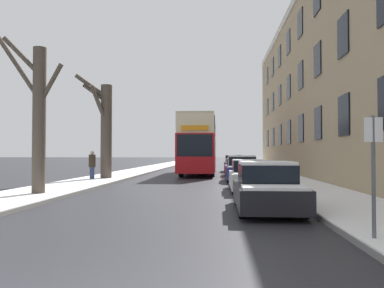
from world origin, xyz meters
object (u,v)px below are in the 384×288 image
bare_tree_left_1 (105,128)px  parked_car_3 (237,168)px  parked_car_4 (234,164)px  pedestrian_left_sidewalk (92,164)px  double_decker_bus (199,143)px  parked_car_2 (242,169)px  parked_car_1 (250,176)px  bare_tree_left_0 (38,115)px  parked_car_0 (267,188)px  street_sign_post (374,171)px

bare_tree_left_1 → parked_car_3: (8.34, 5.24, -2.59)m
parked_car_4 → pedestrian_left_sidewalk: (-8.89, -12.23, 0.31)m
double_decker_bus → pedestrian_left_sidewalk: (-5.97, -8.28, -1.52)m
parked_car_2 → parked_car_3: bearing=90.0°
bare_tree_left_1 → parked_car_1: 10.51m
double_decker_bus → parked_car_2: double_decker_bus is taller
bare_tree_left_0 → parked_car_1: bare_tree_left_0 is taller
pedestrian_left_sidewalk → bare_tree_left_0: bearing=-43.0°
parked_car_1 → parked_car_2: 6.00m
parked_car_0 → pedestrian_left_sidewalk: (-8.89, 10.90, 0.35)m
parked_car_0 → parked_car_4: 23.13m
double_decker_bus → parked_car_3: (2.93, -2.35, -1.91)m
double_decker_bus → pedestrian_left_sidewalk: size_ratio=6.34×
bare_tree_left_1 → parked_car_1: bearing=-35.1°
parked_car_4 → street_sign_post: street_sign_post is taller
parked_car_4 → pedestrian_left_sidewalk: pedestrian_left_sidewalk is taller
parked_car_0 → pedestrian_left_sidewalk: size_ratio=2.19×
bare_tree_left_0 → parked_car_0: bare_tree_left_0 is taller
parked_car_0 → parked_car_2: bearing=90.0°
double_decker_bus → street_sign_post: 23.64m
parked_car_1 → parked_car_4: bearing=90.0°
parked_car_0 → parked_car_3: bearing=90.0°
parked_car_0 → street_sign_post: (1.37, -4.04, 0.69)m
bare_tree_left_0 → street_sign_post: 11.97m
double_decker_bus → street_sign_post: double_decker_bus is taller
parked_car_3 → parked_car_4: (0.00, 6.29, 0.09)m
parked_car_2 → street_sign_post: street_sign_post is taller
bare_tree_left_1 → parked_car_4: bearing=54.1°
parked_car_2 → pedestrian_left_sidewalk: size_ratio=2.19×
street_sign_post → bare_tree_left_1: bearing=121.8°
street_sign_post → parked_car_2: bearing=95.0°
parked_car_2 → parked_car_4: bearing=90.0°
bare_tree_left_1 → parked_car_2: (8.34, 0.13, -2.50)m
parked_car_4 → street_sign_post: 27.21m
double_decker_bus → street_sign_post: (4.30, -23.22, -1.18)m
bare_tree_left_1 → parked_car_3: bearing=32.1°
bare_tree_left_0 → pedestrian_left_sidewalk: (-0.63, 8.05, -2.11)m
parked_car_0 → street_sign_post: size_ratio=1.72×
parked_car_2 → street_sign_post: (1.37, -15.76, 0.64)m
parked_car_0 → parked_car_4: (-0.00, 23.13, 0.04)m
parked_car_2 → parked_car_4: 11.40m
bare_tree_left_0 → parked_car_4: 22.03m
parked_car_0 → parked_car_4: bearing=90.0°
double_decker_bus → parked_car_2: (2.93, -7.46, -1.82)m
parked_car_0 → parked_car_1: bearing=90.0°
parked_car_3 → parked_car_4: bearing=90.0°
parked_car_1 → pedestrian_left_sidewalk: bearing=149.8°
pedestrian_left_sidewalk → street_sign_post: 18.12m
parked_car_2 → parked_car_3: 5.11m
bare_tree_left_1 → parked_car_2: size_ratio=1.59×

